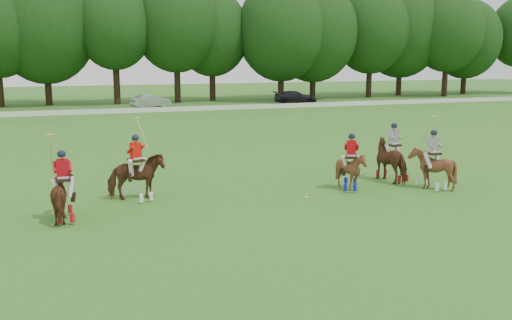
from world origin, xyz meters
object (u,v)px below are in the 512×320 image
object	(u,v)px
polo_red_b	(137,176)
polo_red_c	(351,170)
car_mid	(151,101)
car_right	(295,97)
polo_red_a	(64,196)
polo_ball	(306,197)
polo_stripe_a	(393,160)
polo_stripe_b	(432,168)

from	to	relation	value
polo_red_b	polo_red_c	bearing A→B (deg)	-8.27
car_mid	car_right	xyz separation A→B (m)	(15.81, 0.00, 0.03)
polo_red_a	polo_ball	world-z (taller)	polo_red_a
car_right	polo_red_a	size ratio (longest dim) A/B	1.69
polo_stripe_a	polo_ball	size ratio (longest dim) A/B	27.14
polo_stripe_a	polo_stripe_b	distance (m)	1.89
car_mid	polo_stripe_b	bearing A→B (deg)	169.04
polo_red_c	car_mid	bearing A→B (deg)	92.16
polo_stripe_a	polo_ball	bearing A→B (deg)	-161.52
car_mid	polo_red_b	world-z (taller)	polo_red_b
polo_stripe_a	polo_stripe_b	size ratio (longest dim) A/B	0.85
car_right	polo_stripe_a	distance (m)	39.41
polo_red_c	polo_stripe_a	distance (m)	2.57
car_right	polo_stripe_b	size ratio (longest dim) A/B	1.65
polo_stripe_a	polo_ball	world-z (taller)	polo_stripe_a
polo_red_a	polo_stripe_a	world-z (taller)	polo_red_a
polo_red_b	polo_stripe_a	bearing A→B (deg)	-1.82
polo_stripe_b	polo_ball	distance (m)	5.34
car_right	polo_stripe_a	size ratio (longest dim) A/B	1.94
polo_red_c	polo_red_b	bearing A→B (deg)	171.73
car_mid	polo_stripe_b	size ratio (longest dim) A/B	1.40
polo_stripe_b	car_right	bearing A→B (deg)	73.98
car_right	polo_red_c	xyz separation A→B (m)	(-14.36, -38.40, 0.10)
polo_red_c	polo_stripe_b	bearing A→B (deg)	-16.99
polo_red_a	polo_red_c	bearing A→B (deg)	3.91
car_mid	polo_ball	xyz separation A→B (m)	(-0.76, -39.11, -0.62)
polo_red_c	polo_ball	xyz separation A→B (m)	(-2.21, -0.71, -0.74)
car_mid	polo_stripe_b	xyz separation A→B (m)	(4.52, -39.34, 0.18)
polo_red_c	polo_ball	world-z (taller)	polo_red_c
car_mid	car_right	size ratio (longest dim) A/B	0.85
polo_red_a	car_mid	bearing A→B (deg)	76.81
car_mid	polo_ball	bearing A→B (deg)	161.38
car_right	car_mid	bearing A→B (deg)	103.73
polo_red_c	polo_stripe_a	world-z (taller)	polo_stripe_a
polo_red_b	polo_ball	distance (m)	6.22
polo_stripe_b	polo_ball	size ratio (longest dim) A/B	31.99
car_mid	polo_stripe_b	distance (m)	39.59
polo_stripe_a	polo_ball	distance (m)	4.96
polo_stripe_b	polo_red_c	bearing A→B (deg)	163.01
car_mid	polo_red_b	bearing A→B (deg)	152.39
polo_red_c	car_right	bearing A→B (deg)	69.49
polo_red_b	polo_stripe_b	world-z (taller)	polo_red_b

